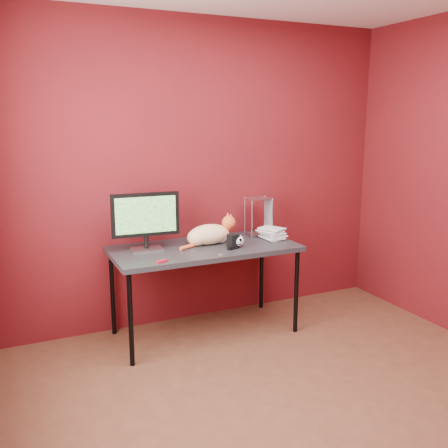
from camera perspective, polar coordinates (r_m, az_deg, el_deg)
name	(u,v)px	position (r m, az deg, el deg)	size (l,w,h in m)	color
room	(323,180)	(2.80, 11.28, 5.00)	(3.52, 3.52, 2.61)	#502C1B
desk	(204,252)	(4.06, -2.25, -3.26)	(1.50, 0.70, 0.75)	black
monitor	(146,219)	(3.92, -8.94, 0.61)	(0.53, 0.19, 0.46)	#A3A2A7
cat	(210,234)	(4.10, -1.67, -1.15)	(0.53, 0.20, 0.25)	orange
skull_mug	(237,241)	(4.02, 1.52, -1.90)	(0.11, 0.12, 0.10)	silver
speaker	(233,242)	(3.99, 1.06, -2.02)	(0.10, 0.10, 0.11)	black
book_stack	(266,179)	(4.19, 4.82, 5.10)	(0.23, 0.25, 1.03)	beige
wire_rack	(258,216)	(4.42, 3.96, 0.91)	(0.21, 0.17, 0.34)	#A3A2A7
pocket_knife	(162,261)	(3.64, -7.08, -4.25)	(0.09, 0.02, 0.02)	#B20D25
black_gadget	(231,248)	(3.95, 0.80, -2.76)	(0.06, 0.03, 0.03)	black
washer	(221,255)	(3.80, -0.38, -3.53)	(0.04, 0.04, 0.00)	#A3A2A7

